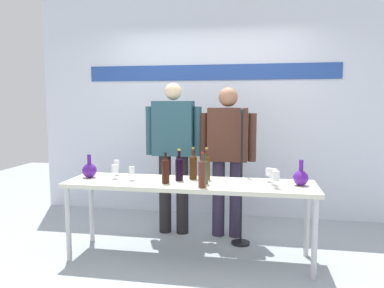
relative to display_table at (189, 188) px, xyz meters
name	(u,v)px	position (x,y,z in m)	size (l,w,h in m)	color
ground_plane	(189,258)	(0.00, 0.00, -0.69)	(10.00, 10.00, 0.00)	#9CA5AD
back_wall	(210,103)	(0.00, 1.52, 0.81)	(4.71, 0.11, 3.00)	white
display_table	(189,188)	(0.00, 0.00, 0.00)	(2.37, 0.60, 0.75)	beige
decanter_blue_left	(89,170)	(-1.03, 0.03, 0.14)	(0.14, 0.14, 0.24)	#4B1987
decanter_blue_right	(301,177)	(1.03, 0.03, 0.14)	(0.14, 0.14, 0.24)	#561B95
presenter_left	(173,147)	(-0.31, 0.68, 0.31)	(0.64, 0.22, 1.72)	black
presenter_right	(228,152)	(0.31, 0.68, 0.27)	(0.62, 0.22, 1.67)	#2F273D
wine_bottle_0	(204,170)	(0.15, -0.06, 0.19)	(0.08, 0.08, 0.31)	#193D21
wine_bottle_1	(166,170)	(-0.21, -0.10, 0.19)	(0.07, 0.07, 0.29)	#321109
wine_bottle_2	(202,172)	(0.16, -0.21, 0.20)	(0.07, 0.07, 0.32)	#53271B
wine_bottle_3	(206,166)	(0.15, 0.14, 0.19)	(0.07, 0.07, 0.32)	#4F290D
wine_bottle_4	(179,168)	(-0.11, 0.05, 0.19)	(0.07, 0.07, 0.31)	black
wine_bottle_5	(193,166)	(0.01, 0.14, 0.19)	(0.08, 0.08, 0.32)	#47260D
wine_glass_left_0	(115,169)	(-0.75, 0.02, 0.16)	(0.07, 0.07, 0.14)	white
wine_glass_left_1	(132,171)	(-0.56, -0.03, 0.16)	(0.06, 0.06, 0.13)	white
wine_glass_left_2	(117,164)	(-0.81, 0.20, 0.18)	(0.06, 0.06, 0.16)	white
wine_glass_right_0	(274,174)	(0.78, 0.01, 0.17)	(0.07, 0.07, 0.15)	white
wine_glass_right_1	(269,172)	(0.74, 0.14, 0.16)	(0.06, 0.06, 0.13)	white
wine_glass_right_2	(276,176)	(0.80, -0.11, 0.17)	(0.07, 0.07, 0.15)	white
microphone_stand	(241,200)	(0.47, 0.45, -0.21)	(0.20, 0.20, 1.45)	black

